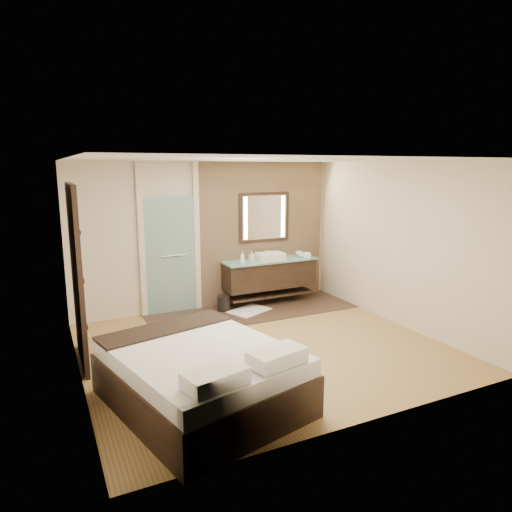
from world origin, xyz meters
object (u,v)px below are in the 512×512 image
mirror_unit (264,217)px  waste_bin (224,303)px  bed (201,375)px  vanity (270,274)px

mirror_unit → waste_bin: mirror_unit is taller
waste_bin → bed: bearing=-115.9°
bed → waste_bin: bed is taller
vanity → bed: bearing=-128.5°
vanity → waste_bin: bearing=-176.0°
waste_bin → vanity: bearing=4.0°
bed → waste_bin: size_ratio=8.54×
vanity → bed: vanity is taller
mirror_unit → waste_bin: size_ratio=3.70×
vanity → waste_bin: size_ratio=6.46×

